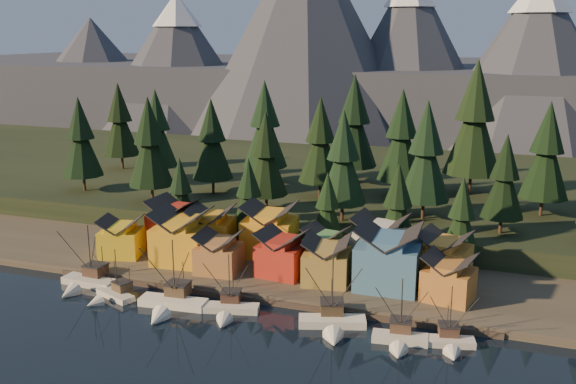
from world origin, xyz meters
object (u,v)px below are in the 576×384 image
(house_front_1, at_px, (182,235))
(house_back_0, at_px, (175,222))
(boat_5, at_px, (400,331))
(house_back_1, at_px, (211,229))
(boat_2, at_px, (169,296))
(boat_0, at_px, (84,275))
(house_front_0, at_px, (121,236))
(boat_1, at_px, (110,289))
(boat_6, at_px, (451,335))
(boat_3, at_px, (228,303))
(boat_4, at_px, (333,315))

(house_front_1, distance_m, house_back_0, 9.70)
(boat_5, distance_m, house_back_1, 48.42)
(house_back_0, bearing_deg, boat_2, -59.95)
(boat_0, xyz_separation_m, boat_5, (57.59, -3.03, -0.19))
(house_front_0, bearing_deg, boat_1, -76.42)
(boat_0, relative_size, boat_6, 1.24)
(boat_2, bearing_deg, boat_6, -2.42)
(boat_0, distance_m, boat_5, 57.67)
(boat_0, height_order, boat_6, boat_0)
(boat_3, xyz_separation_m, boat_6, (35.57, 0.31, 0.08))
(house_back_1, bearing_deg, boat_3, -67.39)
(house_front_0, bearing_deg, boat_2, -53.17)
(house_back_0, bearing_deg, boat_1, -84.53)
(house_front_0, xyz_separation_m, house_back_1, (16.28, 7.20, 0.94))
(boat_4, xyz_separation_m, boat_5, (10.77, -1.70, -0.17))
(boat_4, relative_size, house_back_0, 1.23)
(house_front_0, bearing_deg, boat_3, -40.32)
(boat_3, relative_size, house_front_0, 1.19)
(house_front_0, relative_size, house_back_0, 0.91)
(boat_3, distance_m, house_back_0, 32.94)
(boat_2, height_order, boat_4, boat_2)
(boat_0, relative_size, boat_5, 1.14)
(boat_0, xyz_separation_m, house_back_0, (6.66, 21.70, 4.47))
(house_front_0, relative_size, house_front_1, 0.85)
(boat_6, xyz_separation_m, house_back_1, (-49.28, 21.97, 4.48))
(boat_2, xyz_separation_m, house_back_0, (-12.60, 25.04, 4.51))
(boat_0, bearing_deg, boat_5, 0.16)
(boat_3, xyz_separation_m, boat_4, (17.64, 0.51, 0.41))
(house_back_1, bearing_deg, boat_4, -43.77)
(boat_5, bearing_deg, boat_2, 173.62)
(boat_3, distance_m, house_front_1, 23.53)
(boat_1, bearing_deg, boat_4, 24.23)
(boat_0, xyz_separation_m, house_back_1, (15.46, 20.43, 4.13))
(boat_2, height_order, boat_6, boat_2)
(boat_0, bearing_deg, boat_4, 1.54)
(boat_2, distance_m, house_front_1, 19.11)
(boat_2, xyz_separation_m, house_front_0, (-20.08, 16.57, 3.23))
(boat_1, xyz_separation_m, boat_4, (39.23, 1.78, 0.49))
(house_front_1, bearing_deg, boat_3, -47.96)
(boat_2, height_order, house_back_0, house_back_0)
(house_back_1, bearing_deg, boat_5, -38.12)
(boat_4, height_order, house_back_0, house_back_0)
(house_back_1, bearing_deg, boat_6, -33.04)
(boat_5, height_order, house_back_0, house_back_0)
(boat_0, bearing_deg, boat_3, -0.45)
(boat_1, height_order, house_front_1, house_front_1)
(boat_5, bearing_deg, boat_4, 164.19)
(house_back_0, distance_m, house_back_1, 8.89)
(boat_0, relative_size, house_front_1, 1.15)
(boat_0, height_order, boat_4, boat_4)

